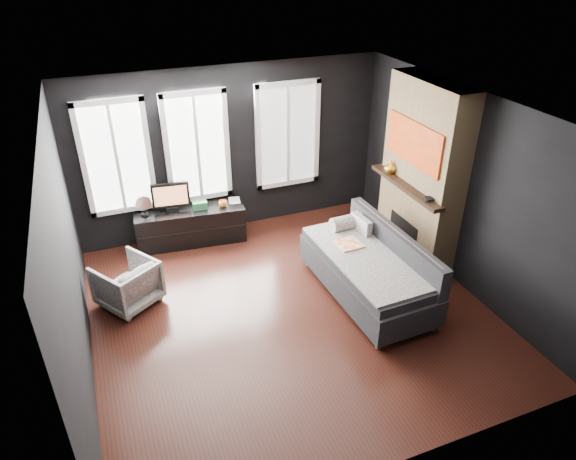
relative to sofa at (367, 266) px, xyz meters
name	(u,v)px	position (x,y,z in m)	size (l,w,h in m)	color
floor	(289,310)	(-1.10, 0.07, -0.47)	(5.00, 5.00, 0.00)	black
ceiling	(290,111)	(-1.10, 0.07, 2.23)	(5.00, 5.00, 0.00)	white
wall_back	(231,151)	(-1.10, 2.57, 0.88)	(5.00, 0.02, 2.70)	black
wall_left	(68,264)	(-3.60, 0.07, 0.88)	(0.02, 5.00, 2.70)	black
wall_right	(460,189)	(1.40, 0.07, 0.88)	(0.02, 5.00, 2.70)	black
windows	(199,90)	(-1.55, 2.53, 1.91)	(4.00, 0.16, 1.76)	white
fireplace	(422,174)	(1.20, 0.67, 0.88)	(0.70, 1.62, 2.70)	#93724C
sofa	(367,266)	(0.00, 0.00, 0.00)	(1.09, 2.18, 0.94)	#252427
stripe_pillow	(361,230)	(0.22, 0.59, 0.21)	(0.10, 0.40, 0.40)	gray
armchair	(127,281)	(-3.05, 1.01, -0.11)	(0.69, 0.65, 0.71)	silver
media_console	(191,225)	(-1.91, 2.31, -0.18)	(1.71, 0.53, 0.59)	black
monitor	(171,195)	(-2.16, 2.36, 0.38)	(0.59, 0.13, 0.53)	black
desk_fan	(144,205)	(-2.59, 2.35, 0.29)	(0.24, 0.24, 0.34)	gray
mug	(223,203)	(-1.39, 2.18, 0.18)	(0.13, 0.11, 0.13)	orange
book	(228,195)	(-1.25, 2.33, 0.24)	(0.18, 0.02, 0.24)	beige
storage_box	(200,205)	(-1.75, 2.26, 0.18)	(0.23, 0.14, 0.12)	#327847
mantel_vase	(390,167)	(0.95, 1.12, 0.86)	(0.19, 0.20, 0.19)	gold
mantel_clock	(429,199)	(0.95, 0.12, 0.78)	(0.13, 0.13, 0.04)	black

